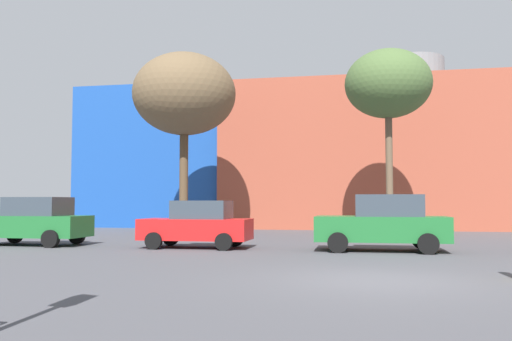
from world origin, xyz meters
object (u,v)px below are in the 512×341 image
parked_car_1 (198,224)px  bare_tree_1 (184,95)px  parked_car_0 (34,221)px  parked_car_2 (383,223)px  bare_tree_0 (388,85)px

parked_car_1 → bare_tree_1: bearing=-67.9°
parked_car_0 → parked_car_1: (6.31, -0.00, -0.07)m
parked_car_2 → bare_tree_0: bearing=-94.8°
bare_tree_0 → bare_tree_1: size_ratio=0.96×
parked_car_1 → bare_tree_1: 9.93m
bare_tree_0 → bare_tree_1: bare_tree_1 is taller
bare_tree_1 → parked_car_0: bearing=-114.9°
parked_car_0 → parked_car_2: size_ratio=0.97×
parked_car_2 → bare_tree_1: 13.20m
parked_car_2 → bare_tree_0: 9.55m
parked_car_0 → parked_car_1: bearing=180.0°
parked_car_2 → bare_tree_0: bare_tree_0 is taller
parked_car_1 → bare_tree_0: size_ratio=0.44×
parked_car_1 → parked_car_2: 6.30m
parked_car_2 → bare_tree_0: (0.61, 7.31, 6.11)m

